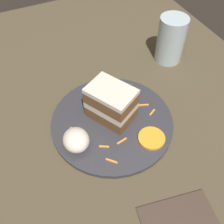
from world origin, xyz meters
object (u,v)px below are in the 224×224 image
at_px(cake_slice, 111,103).
at_px(cream_dollop, 76,140).
at_px(orange_garnish, 151,138).
at_px(drinking_glass, 170,42).
at_px(plate, 112,122).

bearing_deg(cake_slice, cream_dollop, -5.54).
bearing_deg(cake_slice, orange_garnish, 87.59).
bearing_deg(orange_garnish, cake_slice, 26.89).
relative_size(cream_dollop, orange_garnish, 1.04).
bearing_deg(cream_dollop, drinking_glass, -62.89).
height_order(cream_dollop, orange_garnish, cream_dollop).
bearing_deg(drinking_glass, plate, 120.60).
distance_m(cream_dollop, orange_garnish, 0.17).
distance_m(cake_slice, orange_garnish, 0.12).
bearing_deg(plate, drinking_glass, -59.40).
relative_size(plate, drinking_glass, 2.19).
distance_m(plate, drinking_glass, 0.30).
height_order(orange_garnish, drinking_glass, drinking_glass).
distance_m(cake_slice, drinking_glass, 0.29).
distance_m(plate, cake_slice, 0.05).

